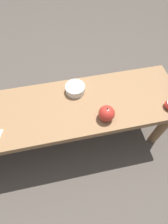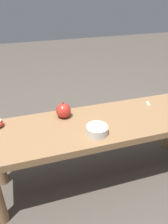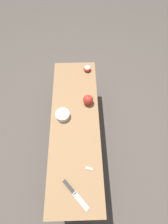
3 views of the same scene
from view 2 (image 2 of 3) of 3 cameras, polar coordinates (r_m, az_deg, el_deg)
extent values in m
plane|color=#4C443D|center=(1.55, 4.00, -16.35)|extent=(8.00, 8.00, 0.00)
cube|color=olive|center=(1.27, 4.70, -3.27)|extent=(1.35, 0.40, 0.04)
sphere|color=red|center=(1.28, -5.40, 0.40)|extent=(0.09, 0.09, 0.09)
cylinder|color=#4C3319|center=(1.25, -5.50, 2.25)|extent=(0.01, 0.01, 0.02)
cube|color=silver|center=(1.49, 16.40, 2.09)|extent=(0.03, 0.05, 0.01)
cylinder|color=silver|center=(1.15, 3.41, -4.73)|extent=(0.12, 0.12, 0.05)
camera|label=1|loc=(1.59, -2.09, 36.01)|focal=28.00mm
camera|label=3|loc=(1.57, 40.59, 48.36)|focal=28.00mm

